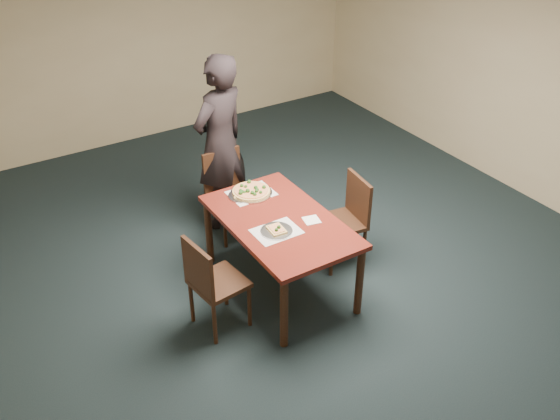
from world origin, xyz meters
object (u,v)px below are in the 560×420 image
slice_plate_near (277,230)px  dining_table (280,228)px  slice_plate_far (243,195)px  chair_left (211,280)px  chair_right (347,215)px  chair_far (227,189)px  pizza_pan (251,191)px  diner (220,143)px

slice_plate_near → dining_table: bearing=49.3°
slice_plate_far → chair_left: bearing=-134.9°
dining_table → chair_right: 0.80m
chair_left → slice_plate_near: size_ratio=3.25×
chair_far → slice_plate_far: 0.62m
chair_left → pizza_pan: bearing=-55.5°
chair_far → slice_plate_near: chair_far is taller
slice_plate_near → slice_plate_far: (0.04, 0.68, -0.00)m
chair_far → slice_plate_far: chair_far is taller
diner → pizza_pan: size_ratio=4.73×
dining_table → chair_far: (0.03, 1.09, -0.14)m
dining_table → chair_left: bearing=-167.3°
chair_far → slice_plate_far: (-0.12, -0.56, 0.25)m
chair_far → chair_right: same height
chair_far → slice_plate_near: bearing=-97.6°
chair_right → slice_plate_far: (-0.87, 0.51, 0.25)m
chair_far → slice_plate_near: 1.27m
pizza_pan → chair_far: bearing=87.1°
diner → chair_right: bearing=99.1°
chair_right → diner: bearing=-143.6°
dining_table → diner: bearing=86.6°
dining_table → slice_plate_near: 0.22m
dining_table → chair_far: 1.10m
diner → slice_plate_near: 1.47m
diner → chair_left: bearing=39.6°
dining_table → chair_far: chair_far is taller
dining_table → pizza_pan: size_ratio=3.76×
chair_left → chair_right: 1.59m
dining_table → slice_plate_far: (-0.08, 0.53, 0.10)m
dining_table → slice_plate_near: size_ratio=5.36×
dining_table → diner: size_ratio=0.79×
chair_left → chair_right: size_ratio=1.00×
dining_table → diner: (0.08, 1.29, 0.29)m
dining_table → slice_plate_near: (-0.13, -0.15, 0.11)m
pizza_pan → slice_plate_near: size_ratio=1.42×
dining_table → slice_plate_far: slice_plate_far is taller
slice_plate_near → slice_plate_far: slice_plate_near is taller
diner → slice_plate_near: diner is taller
dining_table → diner: diner is taller
slice_plate_far → dining_table: bearing=-81.1°
diner → slice_plate_far: bearing=58.2°
chair_left → diner: diner is taller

